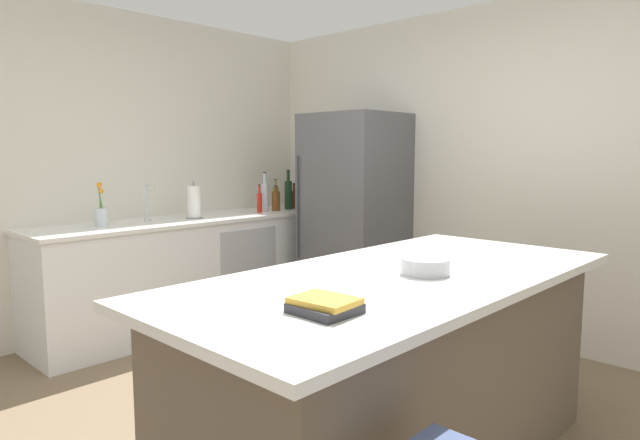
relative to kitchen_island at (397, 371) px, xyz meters
The scene contains 17 objects.
wall_rear 2.32m from the kitchen_island, 103.26° to the left, with size 6.00×0.10×2.60m, color silver.
wall_left 3.07m from the kitchen_island, behind, with size 0.10×6.00×2.60m, color silver.
counter_run_left 2.65m from the kitchen_island, 166.42° to the left, with size 0.68×2.71×0.91m.
kitchen_island is the anchor object (origin of this frame).
refrigerator 2.46m from the kitchen_island, 134.93° to the left, with size 0.78×0.73×1.79m.
sink_faucet 2.70m from the kitchen_island, behind, with size 0.15×0.05×0.30m.
flower_vase 2.66m from the kitchen_island, behind, with size 0.09×0.09×0.33m.
paper_towel_roll 2.66m from the kitchen_island, 166.51° to the left, with size 0.14×0.14×0.31m.
vinegar_bottle 3.17m from the kitchen_island, 143.39° to the left, with size 0.05×0.05×0.29m.
syrup_bottle 3.13m from the kitchen_island, 145.09° to the left, with size 0.07×0.07×0.25m.
wine_bottle 3.07m from the kitchen_island, 146.40° to the left, with size 0.07×0.07×0.38m.
olive_oil_bottle 3.08m from the kitchen_island, 148.73° to the left, with size 0.06×0.06×0.30m.
whiskey_bottle 2.95m from the kitchen_island, 149.13° to the left, with size 0.08×0.08×0.24m.
soda_bottle 2.94m from the kitchen_island, 151.30° to the left, with size 0.06×0.06×0.37m.
hot_sauce_bottle 2.85m from the kitchen_island, 152.69° to the left, with size 0.05×0.05×0.26m.
cookbook_stack 0.85m from the kitchen_island, 74.89° to the right, with size 0.23×0.19×0.05m.
mixing_bowl 0.51m from the kitchen_island, 33.16° to the left, with size 0.22×0.22×0.07m.
Camera 1 is at (1.91, -1.85, 1.46)m, focal length 30.99 mm.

